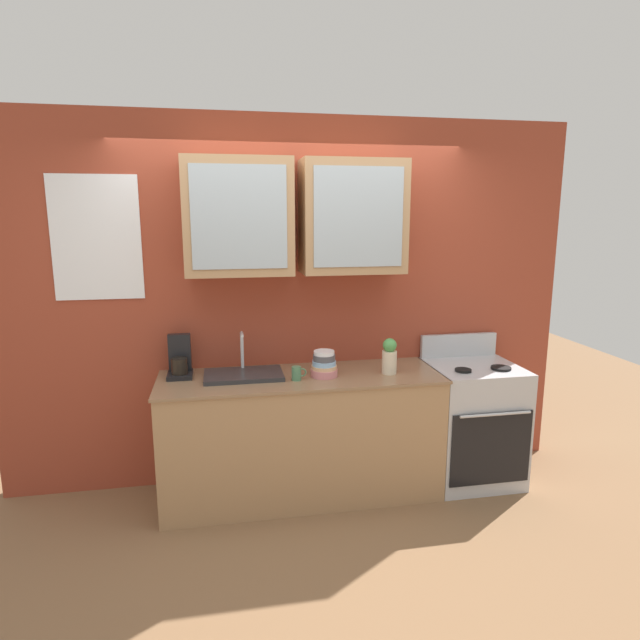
% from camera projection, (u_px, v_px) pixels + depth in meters
% --- Properties ---
extents(ground_plane, '(10.00, 10.00, 0.00)m').
position_uv_depth(ground_plane, '(302.00, 493.00, 3.90)').
color(ground_plane, brown).
extents(back_wall_unit, '(4.25, 0.45, 2.70)m').
position_uv_depth(back_wall_unit, '(293.00, 283.00, 3.91)').
color(back_wall_unit, '#993D28').
rests_on(back_wall_unit, ground_plane).
extents(counter, '(1.98, 0.65, 0.89)m').
position_uv_depth(counter, '(301.00, 435.00, 3.81)').
color(counter, '#A87F56').
rests_on(counter, ground_plane).
extents(stove_range, '(0.66, 0.66, 1.07)m').
position_uv_depth(stove_range, '(471.00, 422.00, 4.05)').
color(stove_range, silver).
rests_on(stove_range, ground_plane).
extents(sink_faucet, '(0.54, 0.33, 0.30)m').
position_uv_depth(sink_faucet, '(244.00, 374.00, 3.70)').
color(sink_faucet, '#2D2D30').
rests_on(sink_faucet, counter).
extents(bowl_stack, '(0.19, 0.19, 0.18)m').
position_uv_depth(bowl_stack, '(324.00, 365.00, 3.70)').
color(bowl_stack, '#D87F84').
rests_on(bowl_stack, counter).
extents(vase, '(0.10, 0.10, 0.25)m').
position_uv_depth(vase, '(389.00, 356.00, 3.76)').
color(vase, beige).
rests_on(vase, counter).
extents(cup_near_sink, '(0.10, 0.07, 0.10)m').
position_uv_depth(cup_near_sink, '(297.00, 373.00, 3.62)').
color(cup_near_sink, '#4C7F59').
rests_on(cup_near_sink, counter).
extents(coffee_maker, '(0.17, 0.20, 0.29)m').
position_uv_depth(coffee_maker, '(180.00, 361.00, 3.71)').
color(coffee_maker, black).
rests_on(coffee_maker, counter).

